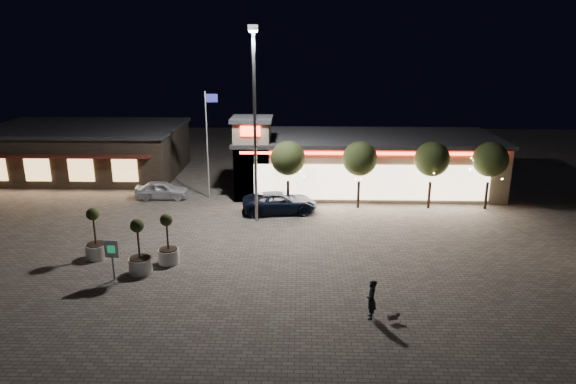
{
  "coord_description": "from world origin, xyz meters",
  "views": [
    {
      "loc": [
        4.94,
        -23.94,
        11.57
      ],
      "look_at": [
        4.13,
        6.0,
        2.61
      ],
      "focal_mm": 32.0,
      "sensor_mm": 36.0,
      "label": 1
    }
  ],
  "objects_px": {
    "planter_left": "(96,243)",
    "planter_mid": "(140,256)",
    "pickup_truck": "(280,202)",
    "white_sedan": "(162,190)",
    "valet_sign": "(112,252)",
    "pedestrian": "(371,300)"
  },
  "relations": [
    {
      "from": "pickup_truck",
      "to": "valet_sign",
      "type": "xyz_separation_m",
      "value": [
        -7.83,
        -10.68,
        0.78
      ]
    },
    {
      "from": "pickup_truck",
      "to": "planter_mid",
      "type": "relative_size",
      "value": 1.77
    },
    {
      "from": "white_sedan",
      "to": "planter_left",
      "type": "distance_m",
      "value": 10.98
    },
    {
      "from": "pickup_truck",
      "to": "valet_sign",
      "type": "distance_m",
      "value": 13.26
    },
    {
      "from": "white_sedan",
      "to": "planter_mid",
      "type": "bearing_deg",
      "value": -173.09
    },
    {
      "from": "white_sedan",
      "to": "valet_sign",
      "type": "bearing_deg",
      "value": -178.11
    },
    {
      "from": "pedestrian",
      "to": "valet_sign",
      "type": "relative_size",
      "value": 0.83
    },
    {
      "from": "white_sedan",
      "to": "planter_left",
      "type": "relative_size",
      "value": 1.38
    },
    {
      "from": "pedestrian",
      "to": "valet_sign",
      "type": "height_order",
      "value": "valet_sign"
    },
    {
      "from": "pickup_truck",
      "to": "planter_left",
      "type": "xyz_separation_m",
      "value": [
        -9.73,
        -7.99,
        0.17
      ]
    },
    {
      "from": "pedestrian",
      "to": "planter_left",
      "type": "height_order",
      "value": "planter_left"
    },
    {
      "from": "planter_left",
      "to": "white_sedan",
      "type": "bearing_deg",
      "value": 86.2
    },
    {
      "from": "pedestrian",
      "to": "planter_mid",
      "type": "height_order",
      "value": "planter_mid"
    },
    {
      "from": "pickup_truck",
      "to": "pedestrian",
      "type": "relative_size",
      "value": 2.92
    },
    {
      "from": "white_sedan",
      "to": "planter_mid",
      "type": "relative_size",
      "value": 1.36
    },
    {
      "from": "planter_left",
      "to": "planter_mid",
      "type": "height_order",
      "value": "planter_mid"
    },
    {
      "from": "pickup_truck",
      "to": "valet_sign",
      "type": "height_order",
      "value": "valet_sign"
    },
    {
      "from": "pedestrian",
      "to": "planter_mid",
      "type": "relative_size",
      "value": 0.61
    },
    {
      "from": "planter_mid",
      "to": "white_sedan",
      "type": "bearing_deg",
      "value": 99.95
    },
    {
      "from": "white_sedan",
      "to": "pedestrian",
      "type": "xyz_separation_m",
      "value": [
        13.52,
        -16.96,
        0.21
      ]
    },
    {
      "from": "pedestrian",
      "to": "planter_left",
      "type": "relative_size",
      "value": 0.61
    },
    {
      "from": "white_sedan",
      "to": "planter_left",
      "type": "bearing_deg",
      "value": 173.16
    }
  ]
}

